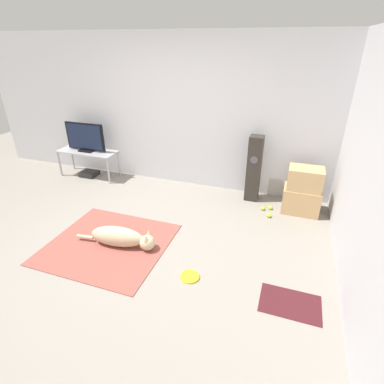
{
  "coord_description": "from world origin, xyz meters",
  "views": [
    {
      "loc": [
        1.87,
        -2.72,
        2.39
      ],
      "look_at": [
        0.62,
        0.89,
        0.45
      ],
      "focal_mm": 28.0,
      "sensor_mm": 36.0,
      "label": 1
    }
  ],
  "objects_px": {
    "floor_speaker": "(254,169)",
    "tv_stand": "(88,154)",
    "game_console": "(90,174)",
    "tennis_ball_loose_on_carpet": "(263,208)",
    "dog": "(122,237)",
    "tennis_ball_near_speaker": "(269,215)",
    "tv": "(85,138)",
    "frisbee": "(190,276)",
    "cardboard_box_lower": "(301,200)",
    "cardboard_box_upper": "(305,179)",
    "tennis_ball_by_boxes": "(270,208)"
  },
  "relations": [
    {
      "from": "dog",
      "to": "tv",
      "type": "height_order",
      "value": "tv"
    },
    {
      "from": "dog",
      "to": "cardboard_box_lower",
      "type": "distance_m",
      "value": 2.73
    },
    {
      "from": "tv",
      "to": "game_console",
      "type": "xyz_separation_m",
      "value": [
        -0.02,
        -0.02,
        -0.73
      ]
    },
    {
      "from": "floor_speaker",
      "to": "tennis_ball_loose_on_carpet",
      "type": "relative_size",
      "value": 16.42
    },
    {
      "from": "floor_speaker",
      "to": "tennis_ball_near_speaker",
      "type": "relative_size",
      "value": 16.42
    },
    {
      "from": "frisbee",
      "to": "tv",
      "type": "relative_size",
      "value": 0.27
    },
    {
      "from": "tv",
      "to": "frisbee",
      "type": "bearing_deg",
      "value": -36.23
    },
    {
      "from": "tv",
      "to": "tennis_ball_by_boxes",
      "type": "xyz_separation_m",
      "value": [
        3.49,
        -0.2,
        -0.74
      ]
    },
    {
      "from": "dog",
      "to": "cardboard_box_lower",
      "type": "relative_size",
      "value": 1.98
    },
    {
      "from": "cardboard_box_lower",
      "to": "cardboard_box_upper",
      "type": "height_order",
      "value": "cardboard_box_upper"
    },
    {
      "from": "cardboard_box_upper",
      "to": "tennis_ball_near_speaker",
      "type": "height_order",
      "value": "cardboard_box_upper"
    },
    {
      "from": "frisbee",
      "to": "game_console",
      "type": "relative_size",
      "value": 0.72
    },
    {
      "from": "cardboard_box_lower",
      "to": "tennis_ball_near_speaker",
      "type": "bearing_deg",
      "value": -141.3
    },
    {
      "from": "tennis_ball_by_boxes",
      "to": "tennis_ball_loose_on_carpet",
      "type": "bearing_deg",
      "value": -151.98
    },
    {
      "from": "tennis_ball_near_speaker",
      "to": "tennis_ball_loose_on_carpet",
      "type": "distance_m",
      "value": 0.22
    },
    {
      "from": "tennis_ball_loose_on_carpet",
      "to": "cardboard_box_lower",
      "type": "bearing_deg",
      "value": 15.74
    },
    {
      "from": "tv_stand",
      "to": "tennis_ball_near_speaker",
      "type": "xyz_separation_m",
      "value": [
        3.5,
        -0.44,
        -0.42
      ]
    },
    {
      "from": "cardboard_box_upper",
      "to": "tennis_ball_loose_on_carpet",
      "type": "height_order",
      "value": "cardboard_box_upper"
    },
    {
      "from": "tv",
      "to": "cardboard_box_lower",
      "type": "bearing_deg",
      "value": -1.5
    },
    {
      "from": "cardboard_box_upper",
      "to": "tv",
      "type": "height_order",
      "value": "tv"
    },
    {
      "from": "game_console",
      "to": "cardboard_box_lower",
      "type": "bearing_deg",
      "value": -1.22
    },
    {
      "from": "tv_stand",
      "to": "tv",
      "type": "height_order",
      "value": "tv"
    },
    {
      "from": "cardboard_box_upper",
      "to": "tv",
      "type": "xyz_separation_m",
      "value": [
        -3.93,
        0.11,
        0.21
      ]
    },
    {
      "from": "tv_stand",
      "to": "tennis_ball_by_boxes",
      "type": "distance_m",
      "value": 3.52
    },
    {
      "from": "frisbee",
      "to": "tennis_ball_near_speaker",
      "type": "height_order",
      "value": "tennis_ball_near_speaker"
    },
    {
      "from": "frisbee",
      "to": "cardboard_box_upper",
      "type": "distance_m",
      "value": 2.31
    },
    {
      "from": "game_console",
      "to": "tv_stand",
      "type": "bearing_deg",
      "value": 36.1
    },
    {
      "from": "game_console",
      "to": "tv",
      "type": "bearing_deg",
      "value": 40.46
    },
    {
      "from": "tennis_ball_by_boxes",
      "to": "game_console",
      "type": "relative_size",
      "value": 0.22
    },
    {
      "from": "tv",
      "to": "game_console",
      "type": "relative_size",
      "value": 2.62
    },
    {
      "from": "cardboard_box_lower",
      "to": "tv_stand",
      "type": "distance_m",
      "value": 3.93
    },
    {
      "from": "dog",
      "to": "game_console",
      "type": "distance_m",
      "value": 2.54
    },
    {
      "from": "cardboard_box_lower",
      "to": "cardboard_box_upper",
      "type": "xyz_separation_m",
      "value": [
        0.0,
        -0.01,
        0.36
      ]
    },
    {
      "from": "dog",
      "to": "game_console",
      "type": "relative_size",
      "value": 3.55
    },
    {
      "from": "floor_speaker",
      "to": "cardboard_box_upper",
      "type": "bearing_deg",
      "value": -12.87
    },
    {
      "from": "floor_speaker",
      "to": "tv_stand",
      "type": "bearing_deg",
      "value": -178.68
    },
    {
      "from": "floor_speaker",
      "to": "tennis_ball_near_speaker",
      "type": "distance_m",
      "value": 0.8
    },
    {
      "from": "frisbee",
      "to": "tennis_ball_near_speaker",
      "type": "bearing_deg",
      "value": 66.5
    },
    {
      "from": "tv",
      "to": "tennis_ball_near_speaker",
      "type": "bearing_deg",
      "value": -7.23
    },
    {
      "from": "game_console",
      "to": "tennis_ball_loose_on_carpet",
      "type": "bearing_deg",
      "value": -3.97
    },
    {
      "from": "frisbee",
      "to": "tennis_ball_by_boxes",
      "type": "relative_size",
      "value": 3.31
    },
    {
      "from": "cardboard_box_upper",
      "to": "tv_stand",
      "type": "bearing_deg",
      "value": 178.45
    },
    {
      "from": "dog",
      "to": "tennis_ball_near_speaker",
      "type": "bearing_deg",
      "value": 38.31
    },
    {
      "from": "frisbee",
      "to": "tv_stand",
      "type": "distance_m",
      "value": 3.5
    },
    {
      "from": "tennis_ball_by_boxes",
      "to": "tennis_ball_loose_on_carpet",
      "type": "height_order",
      "value": "same"
    },
    {
      "from": "cardboard_box_upper",
      "to": "tennis_ball_near_speaker",
      "type": "relative_size",
      "value": 7.52
    },
    {
      "from": "frisbee",
      "to": "dog",
      "type": "bearing_deg",
      "value": 165.93
    },
    {
      "from": "tennis_ball_by_boxes",
      "to": "game_console",
      "type": "bearing_deg",
      "value": 177.09
    },
    {
      "from": "cardboard_box_lower",
      "to": "tennis_ball_by_boxes",
      "type": "bearing_deg",
      "value": -167.63
    },
    {
      "from": "frisbee",
      "to": "tv_stand",
      "type": "xyz_separation_m",
      "value": [
        -2.8,
        2.05,
        0.44
      ]
    }
  ]
}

